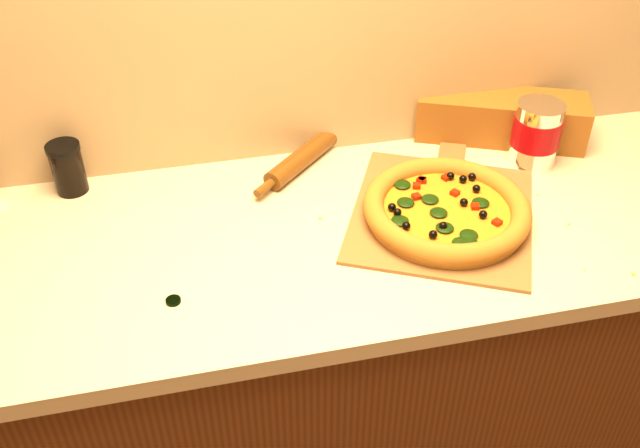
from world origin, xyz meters
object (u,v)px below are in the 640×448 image
Objects in this scene: pizza at (446,209)px; rolling_pin at (302,158)px; coffee_canister at (536,133)px; pizza_peel at (443,210)px; dark_jar at (68,168)px.

rolling_pin is (-0.27, 0.28, -0.01)m from pizza.
pizza_peel is at bearing -152.88° from coffee_canister.
coffee_canister is at bearing -6.38° from dark_jar.
dark_jar is (-0.82, 0.27, 0.06)m from pizza_peel.
coffee_canister is at bearing 31.86° from pizza.
dark_jar is at bearing 177.72° from rolling_pin.
rolling_pin is 1.72× the size of coffee_canister.
pizza is at bearing -46.79° from rolling_pin.
rolling_pin is 2.21× the size of dark_jar.
pizza is at bearing -76.12° from pizza_peel.
pizza is 1.34× the size of rolling_pin.
pizza_peel is 2.29× the size of rolling_pin.
pizza_peel is 3.93× the size of coffee_canister.
coffee_canister is at bearing -10.31° from rolling_pin.
rolling_pin is at bearing 133.21° from pizza.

